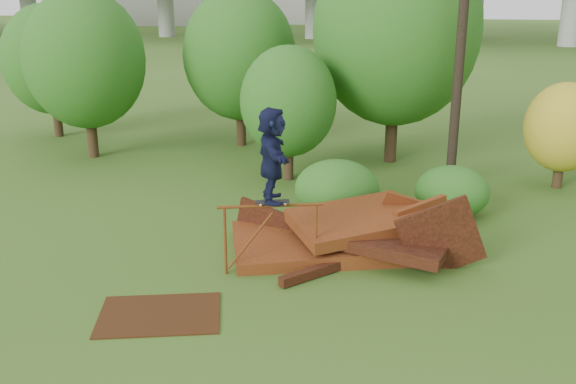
% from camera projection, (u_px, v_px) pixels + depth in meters
% --- Properties ---
extents(ground, '(240.00, 240.00, 0.00)m').
position_uv_depth(ground, '(312.00, 309.00, 11.81)').
color(ground, '#2D5116').
rests_on(ground, ground).
extents(scrap_pile, '(5.77, 3.81, 1.95)m').
position_uv_depth(scrap_pile, '(343.00, 237.00, 14.26)').
color(scrap_pile, '#4D240D').
rests_on(scrap_pile, ground).
extents(grind_rail, '(2.10, 0.66, 1.48)m').
position_uv_depth(grind_rail, '(271.00, 224.00, 13.06)').
color(grind_rail, brown).
rests_on(grind_rail, ground).
extents(skateboard, '(0.72, 0.37, 0.07)m').
position_uv_depth(skateboard, '(272.00, 202.00, 12.92)').
color(skateboard, black).
rests_on(skateboard, grind_rail).
extents(skater, '(0.98, 1.86, 1.91)m').
position_uv_depth(skater, '(272.00, 155.00, 12.63)').
color(skater, '#131736').
rests_on(skater, skateboard).
extents(flat_plate, '(2.49, 2.05, 0.03)m').
position_uv_depth(flat_plate, '(160.00, 314.00, 11.59)').
color(flat_plate, '#391E0C').
rests_on(flat_plate, ground).
extents(tree_0, '(4.03, 4.03, 5.68)m').
position_uv_depth(tree_0, '(85.00, 60.00, 21.47)').
color(tree_0, black).
rests_on(tree_0, ground).
extents(tree_1, '(4.09, 4.09, 5.70)m').
position_uv_depth(tree_1, '(240.00, 55.00, 23.17)').
color(tree_1, black).
rests_on(tree_1, ground).
extents(tree_2, '(2.90, 2.90, 4.09)m').
position_uv_depth(tree_2, '(288.00, 102.00, 19.13)').
color(tree_2, black).
rests_on(tree_2, ground).
extents(tree_3, '(5.42, 5.42, 7.52)m').
position_uv_depth(tree_3, '(396.00, 29.00, 20.57)').
color(tree_3, black).
rests_on(tree_3, ground).
extents(tree_4, '(2.26, 2.26, 3.12)m').
position_uv_depth(tree_4, '(564.00, 128.00, 18.48)').
color(tree_4, black).
rests_on(tree_4, ground).
extents(tree_6, '(3.68, 3.68, 5.15)m').
position_uv_depth(tree_6, '(51.00, 59.00, 24.70)').
color(tree_6, black).
rests_on(tree_6, ground).
extents(shrub_left, '(2.18, 2.01, 1.51)m').
position_uv_depth(shrub_left, '(337.00, 189.00, 16.35)').
color(shrub_left, '#1D5416').
rests_on(shrub_left, ground).
extents(shrub_right, '(1.90, 1.74, 1.34)m').
position_uv_depth(shrub_right, '(452.00, 192.00, 16.41)').
color(shrub_right, '#1D5416').
rests_on(shrub_right, ground).
extents(utility_pole, '(1.40, 0.28, 10.26)m').
position_uv_depth(utility_pole, '(464.00, 5.00, 17.50)').
color(utility_pole, black).
rests_on(utility_pole, ground).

